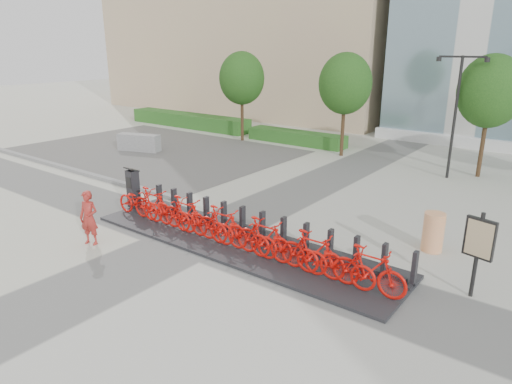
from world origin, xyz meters
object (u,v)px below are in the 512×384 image
Objects in this scene: worker_red at (89,218)px; map_sign at (479,242)px; kiosk at (133,188)px; jersey_barrier at (139,143)px; bike_0 at (138,202)px; construction_barrel at (433,232)px.

map_sign reaches higher than worker_red.
kiosk is 0.61× the size of jersey_barrier.
bike_0 reaches higher than jersey_barrier.
jersey_barrier is 1.17× the size of map_sign.
bike_0 is 1.18× the size of worker_red.
bike_0 is at bearing -25.90° from kiosk.
jersey_barrier is (-8.01, 6.51, -0.11)m from bike_0.
construction_barrel is (9.16, 2.79, -0.22)m from kiosk.
jersey_barrier is (-8.54, 8.63, -0.33)m from worker_red.
bike_0 is 0.92× the size of map_sign.
bike_0 is at bearing 84.01° from worker_red.
map_sign reaches higher than kiosk.
map_sign reaches higher than bike_0.
kiosk is at bearing -163.06° from construction_barrel.
construction_barrel is at bearing -68.64° from bike_0.
map_sign reaches higher than construction_barrel.
kiosk is 9.58m from construction_barrel.
construction_barrel is 16.68m from jersey_barrier.
jersey_barrier is at bearing 143.97° from kiosk.
map_sign is at bearing -82.11° from bike_0.
bike_0 is 2.19m from worker_red.
worker_red is 0.78× the size of map_sign.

